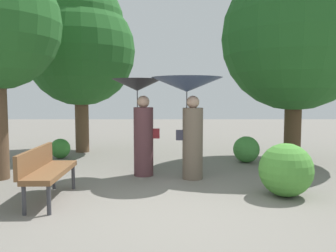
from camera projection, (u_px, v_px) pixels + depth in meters
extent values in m
plane|color=slate|center=(168.00, 207.00, 5.08)|extent=(40.00, 40.00, 0.00)
cylinder|color=#563338|center=(144.00, 142.00, 7.09)|extent=(0.40, 0.40, 1.41)
sphere|color=tan|center=(144.00, 102.00, 7.02)|extent=(0.25, 0.25, 0.25)
cylinder|color=#333338|center=(138.00, 111.00, 7.03)|extent=(0.02, 0.02, 0.82)
cone|color=black|center=(138.00, 85.00, 6.99)|extent=(1.03, 1.03, 0.24)
cube|color=maroon|center=(157.00, 133.00, 7.08)|extent=(0.14, 0.10, 0.20)
cylinder|color=#6B5B4C|center=(193.00, 143.00, 6.80)|extent=(0.40, 0.40, 1.41)
sphere|color=tan|center=(193.00, 102.00, 6.73)|extent=(0.25, 0.25, 0.25)
cylinder|color=#333338|center=(187.00, 112.00, 6.74)|extent=(0.02, 0.02, 0.80)
cone|color=#38476B|center=(187.00, 85.00, 6.70)|extent=(1.40, 1.40, 0.28)
cube|color=#333342|center=(180.00, 135.00, 6.78)|extent=(0.14, 0.10, 0.20)
cylinder|color=#38383D|center=(49.00, 199.00, 4.73)|extent=(0.06, 0.06, 0.44)
cylinder|color=#38383D|center=(24.00, 199.00, 4.72)|extent=(0.06, 0.06, 0.44)
cylinder|color=#38383D|center=(74.00, 177.00, 6.06)|extent=(0.06, 0.06, 0.44)
cylinder|color=#38383D|center=(54.00, 177.00, 6.05)|extent=(0.06, 0.06, 0.44)
cube|color=brown|center=(52.00, 172.00, 5.37)|extent=(0.48, 1.51, 0.08)
cube|color=brown|center=(36.00, 159.00, 5.35)|extent=(0.10, 1.50, 0.35)
cylinder|color=brown|center=(82.00, 85.00, 10.02)|extent=(0.39, 0.39, 3.94)
sphere|color=#235B23|center=(81.00, 51.00, 9.94)|extent=(3.17, 3.17, 3.17)
sphere|color=#235B23|center=(80.00, 23.00, 9.87)|extent=(2.53, 2.53, 2.53)
cylinder|color=#4C3823|center=(295.00, 79.00, 8.55)|extent=(0.41, 0.41, 4.14)
sphere|color=#235B23|center=(296.00, 37.00, 8.47)|extent=(3.64, 3.64, 3.64)
sphere|color=#235B23|center=(297.00, 2.00, 8.40)|extent=(2.91, 2.91, 2.91)
sphere|color=#387F33|center=(61.00, 148.00, 9.11)|extent=(0.52, 0.52, 0.52)
sphere|color=#4C9338|center=(286.00, 170.00, 5.60)|extent=(0.88, 0.88, 0.88)
sphere|color=#428C3D|center=(247.00, 149.00, 8.53)|extent=(0.65, 0.65, 0.65)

